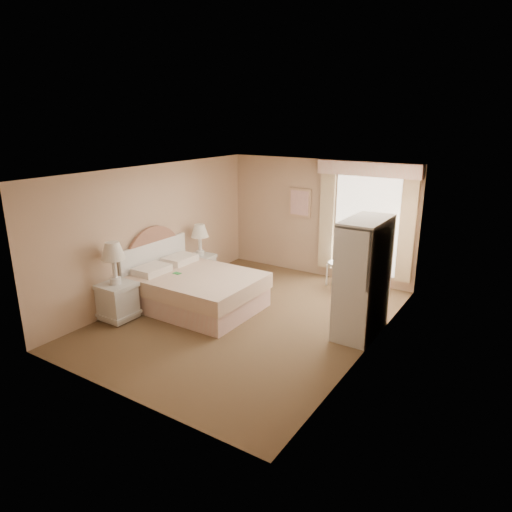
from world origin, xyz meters
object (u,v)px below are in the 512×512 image
Objects in this scene: nightstand_near at (117,291)px; bed at (193,288)px; cafe_chair at (340,259)px; round_table at (356,263)px; armoire at (363,287)px; nightstand_far at (201,261)px.

bed is at bearing 57.32° from nightstand_near.
cafe_chair is at bearing 54.91° from bed.
armoire is (0.80, -1.87, 0.26)m from round_table.
bed is 1.32m from nightstand_far.
round_table is at bearing 26.21° from nightstand_far.
armoire is (3.65, 1.75, 0.27)m from nightstand_near.
bed is 1.34m from nightstand_near.
cafe_chair is 2.24m from armoire.
cafe_chair is (-0.35, 0.03, 0.02)m from round_table.
nightstand_near is 1.47× the size of cafe_chair.
armoire reaches higher than nightstand_far.
round_table is at bearing 51.80° from nightstand_near.
armoire is at bearing -54.19° from cafe_chair.
bed is 3.10m from cafe_chair.
nightstand_far is at bearing -153.79° from round_table.
bed is 1.15× the size of armoire.
nightstand_far is (-0.72, 1.10, 0.10)m from bed.
bed is 3.29m from round_table.
round_table is 2.05m from armoire.
nightstand_near is 2.22m from nightstand_far.
armoire reaches higher than cafe_chair.
nightstand_far is at bearing -145.54° from cafe_chair.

